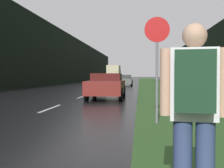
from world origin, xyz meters
TOP-DOWN VIEW (x-y plane):
  - grass_verge at (6.48, 40.00)m, footprint 6.00×240.00m
  - lane_stripe_c at (0.00, 12.45)m, footprint 0.12×3.00m
  - lane_stripe_d at (0.00, 19.45)m, footprint 0.12×3.00m
  - lane_stripe_e at (0.00, 26.45)m, footprint 0.12×3.00m
  - lane_stripe_f at (0.00, 33.45)m, footprint 0.12×3.00m
  - treeline_far_side at (-9.48, 50.00)m, footprint 2.00×140.00m
  - treeline_near_side at (12.48, 50.00)m, footprint 2.00×140.00m
  - stop_sign at (4.08, 8.79)m, footprint 0.70×0.07m
  - hitchhiker_with_backpack at (4.10, 3.01)m, footprint 0.63×0.47m
  - car_passing_near at (1.74, 17.61)m, footprint 2.00×4.64m
  - car_passing_far at (1.74, 39.36)m, footprint 1.95×4.32m
  - delivery_truck at (-1.74, 65.31)m, footprint 2.62×8.18m

SIDE VIEW (x-z plane):
  - lane_stripe_c at x=0.00m, z-range 0.00..0.01m
  - lane_stripe_d at x=0.00m, z-range 0.00..0.01m
  - lane_stripe_e at x=0.00m, z-range 0.00..0.01m
  - lane_stripe_f at x=0.00m, z-range 0.00..0.01m
  - grass_verge at x=6.48m, z-range 0.00..0.02m
  - car_passing_far at x=1.74m, z-range 0.02..1.43m
  - car_passing_near at x=1.74m, z-range 0.03..1.48m
  - hitchhiker_with_backpack at x=4.10m, z-range 0.13..1.95m
  - delivery_truck at x=-1.74m, z-range 0.11..3.50m
  - stop_sign at x=4.08m, z-range 0.34..3.29m
  - treeline_near_side at x=12.48m, z-range 0.00..6.68m
  - treeline_far_side at x=-9.48m, z-range 0.00..8.49m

